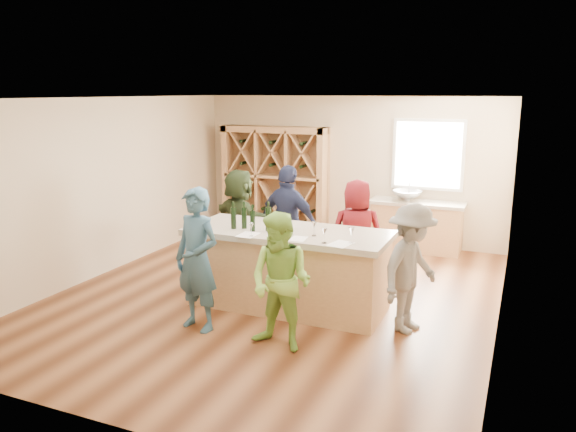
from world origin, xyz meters
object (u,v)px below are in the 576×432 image
at_px(sink, 407,196).
at_px(person_far_left, 240,221).
at_px(wine_bottle_d, 253,221).
at_px(wine_bottle_b, 233,218).
at_px(person_server, 411,269).
at_px(wine_bottle_e, 268,219).
at_px(person_near_right, 281,282).
at_px(person_far_mid, 288,224).
at_px(person_far_right, 357,234).
at_px(wine_rack, 275,181).
at_px(tasting_counter_base, 288,271).
at_px(person_near_left, 197,260).
at_px(wine_bottle_c, 244,218).

bearing_deg(sink, person_far_left, -132.62).
distance_m(sink, wine_bottle_d, 3.96).
distance_m(wine_bottle_b, person_server, 2.42).
relative_size(wine_bottle_b, wine_bottle_d, 1.06).
height_order(wine_bottle_b, wine_bottle_e, wine_bottle_e).
relative_size(person_near_right, person_far_mid, 0.88).
relative_size(wine_bottle_d, wine_bottle_e, 0.88).
relative_size(person_near_right, person_far_right, 0.97).
relative_size(wine_rack, tasting_counter_base, 0.85).
bearing_deg(tasting_counter_base, person_near_left, -123.99).
height_order(person_near_left, person_far_left, person_near_left).
distance_m(wine_bottle_e, person_near_left, 1.14).
bearing_deg(person_near_left, person_near_right, 6.77).
relative_size(tasting_counter_base, person_far_left, 1.54).
distance_m(tasting_counter_base, wine_bottle_d, 0.86).
relative_size(wine_bottle_d, person_far_right, 0.17).
height_order(wine_bottle_e, person_far_right, person_far_right).
bearing_deg(person_far_left, sink, -104.59).
xyz_separation_m(wine_bottle_b, wine_bottle_e, (0.48, 0.08, 0.01)).
bearing_deg(person_far_right, tasting_counter_base, 35.96).
xyz_separation_m(wine_bottle_d, person_server, (2.08, 0.09, -0.42)).
bearing_deg(wine_bottle_b, wine_bottle_d, -4.81).
xyz_separation_m(wine_bottle_d, person_far_left, (-0.91, 1.34, -0.38)).
height_order(person_server, person_far_left, person_far_left).
relative_size(tasting_counter_base, person_near_right, 1.64).
distance_m(wine_rack, person_server, 5.11).
xyz_separation_m(wine_bottle_b, person_near_left, (-0.03, -0.88, -0.34)).
bearing_deg(wine_bottle_d, person_near_left, -111.14).
distance_m(sink, person_server, 3.73).
xyz_separation_m(tasting_counter_base, wine_bottle_e, (-0.22, -0.14, 0.74)).
bearing_deg(person_server, wine_bottle_b, 110.97).
relative_size(person_near_left, person_near_right, 1.12).
relative_size(wine_rack, wine_bottle_e, 6.97).
bearing_deg(tasting_counter_base, wine_bottle_e, -148.87).
height_order(wine_bottle_e, person_server, person_server).
distance_m(wine_rack, person_near_right, 5.28).
xyz_separation_m(wine_bottle_e, person_near_right, (0.65, -1.07, -0.44)).
bearing_deg(person_far_right, wine_bottle_d, 28.05).
distance_m(wine_bottle_c, person_server, 2.30).
xyz_separation_m(person_near_left, person_near_right, (1.16, -0.11, -0.09)).
height_order(person_far_right, person_far_left, person_far_left).
xyz_separation_m(wine_bottle_c, person_near_left, (-0.16, -0.95, -0.34)).
height_order(wine_rack, person_server, wine_rack).
relative_size(wine_bottle_c, person_far_mid, 0.16).
xyz_separation_m(wine_rack, person_near_left, (1.07, -4.66, -0.21)).
height_order(person_near_right, person_far_right, person_far_right).
distance_m(sink, person_far_mid, 2.81).
xyz_separation_m(sink, tasting_counter_base, (-0.89, -3.50, -0.51)).
bearing_deg(wine_rack, sink, -1.49).
xyz_separation_m(wine_rack, wine_bottle_d, (1.41, -3.81, 0.12)).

